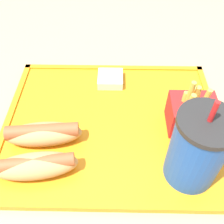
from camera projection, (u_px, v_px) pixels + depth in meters
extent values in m
cube|color=tan|center=(118.00, 213.00, 0.76)|extent=(1.48, 1.19, 0.72)
cube|color=orange|center=(112.00, 124.00, 0.52)|extent=(0.42, 0.35, 0.01)
cube|color=orange|center=(113.00, 68.00, 0.62)|extent=(0.42, 0.01, 0.00)
cube|color=orange|center=(110.00, 205.00, 0.40)|extent=(0.42, 0.01, 0.00)
cube|color=orange|center=(217.00, 123.00, 0.51)|extent=(0.01, 0.35, 0.00)
cube|color=orange|center=(8.00, 120.00, 0.51)|extent=(0.01, 0.35, 0.00)
cylinder|color=#194CA5|center=(197.00, 151.00, 0.39)|extent=(0.08, 0.08, 0.13)
cylinder|color=#262626|center=(209.00, 122.00, 0.34)|extent=(0.09, 0.09, 0.01)
cylinder|color=red|center=(214.00, 112.00, 0.33)|extent=(0.01, 0.01, 0.03)
ellipsoid|color=tan|center=(36.00, 166.00, 0.43)|extent=(0.14, 0.07, 0.04)
cylinder|color=#9E512D|center=(34.00, 163.00, 0.42)|extent=(0.13, 0.04, 0.02)
ellipsoid|color=tan|center=(43.00, 134.00, 0.47)|extent=(0.14, 0.06, 0.04)
cylinder|color=#9E512D|center=(42.00, 131.00, 0.46)|extent=(0.13, 0.04, 0.03)
cube|color=red|center=(192.00, 114.00, 0.49)|extent=(0.09, 0.07, 0.06)
cylinder|color=gold|center=(188.00, 99.00, 0.46)|extent=(0.01, 0.02, 0.08)
cylinder|color=gold|center=(202.00, 105.00, 0.46)|extent=(0.02, 0.02, 0.08)
cylinder|color=gold|center=(196.00, 102.00, 0.46)|extent=(0.02, 0.02, 0.07)
cylinder|color=gold|center=(183.00, 104.00, 0.48)|extent=(0.01, 0.02, 0.06)
cylinder|color=gold|center=(193.00, 100.00, 0.48)|extent=(0.01, 0.01, 0.06)
cylinder|color=gold|center=(187.00, 108.00, 0.45)|extent=(0.02, 0.02, 0.07)
cube|color=silver|center=(110.00, 79.00, 0.59)|extent=(0.05, 0.05, 0.02)
cube|color=white|center=(110.00, 76.00, 0.58)|extent=(0.05, 0.05, 0.00)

